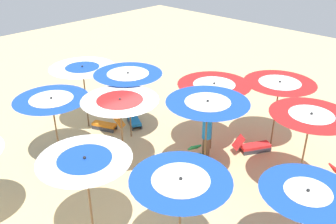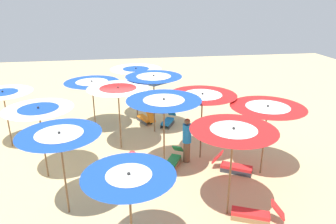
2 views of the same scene
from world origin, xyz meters
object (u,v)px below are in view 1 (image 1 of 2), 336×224
Objects in this scene: beach_umbrella_5 at (120,106)px; beach_umbrella_11 at (279,87)px; beach_umbrella_3 at (307,198)px; beach_umbrella_6 at (207,109)px; beach_umbrella_7 at (310,121)px; beach_ball at (154,172)px; beachgoer_0 at (207,135)px; lounger_2 at (200,160)px; beach_umbrella_9 at (128,79)px; beach_umbrella_1 at (85,165)px; beach_umbrella_10 at (214,89)px; beach_umbrella_2 at (181,187)px; lounger_1 at (134,119)px; beach_umbrella_8 at (83,72)px; lounger_0 at (253,146)px; lounger_3 at (319,181)px; lounger_4 at (107,124)px; beach_umbrella_4 at (52,104)px.

beach_umbrella_5 is 5.13m from beach_umbrella_11.
beach_umbrella_6 is at bearing 160.72° from beach_umbrella_3.
beach_ball is at bearing -145.83° from beach_umbrella_7.
beach_umbrella_3 is 5.53m from beach_umbrella_5.
beachgoer_0 is at bearing 57.03° from beach_umbrella_5.
lounger_2 is at bearing -109.37° from beach_umbrella_11.
beach_umbrella_3 is 0.85× the size of beach_umbrella_6.
beach_umbrella_9 is at bearing -167.35° from beach_umbrella_7.
beach_umbrella_5 is 1.50× the size of beachgoer_0.
lounger_2 is at bearing 140.72° from beach_umbrella_6.
beach_umbrella_1 is 0.98× the size of beach_umbrella_10.
lounger_2 is at bearing 1.33° from beachgoer_0.
beach_umbrella_2 is at bearing -60.23° from beach_umbrella_10.
beachgoer_0 is at bearing 29.27° from lounger_1.
beach_umbrella_8 is at bearing 173.48° from beach_ball.
beach_umbrella_7 is at bearing 14.24° from beach_umbrella_8.
beach_umbrella_8 is (-4.72, 3.18, 0.01)m from beach_umbrella_1.
lounger_3 is at bearing -66.56° from lounger_0.
lounger_4 is 0.80× the size of beachgoer_0.
beach_umbrella_4 is at bearing -104.40° from beach_umbrella_9.
beach_umbrella_4 is 3.61m from lounger_1.
lounger_3 is (3.15, 1.56, 0.01)m from lounger_2.
beach_umbrella_3 is at bearing 1.43° from beach_umbrella_5.
beach_umbrella_9 is at bearing 19.30° from beach_umbrella_8.
beach_umbrella_1 is 1.01× the size of beach_umbrella_11.
beach_umbrella_9 is at bearing 149.68° from beach_umbrella_2.
beach_umbrella_9 is (1.73, 0.60, 0.05)m from beach_umbrella_8.
lounger_3 reaches higher than beach_ball.
beachgoer_0 is at bearing 17.29° from beach_umbrella_8.
beach_umbrella_11 is at bearing 124.64° from beach_umbrella_3.
beach_umbrella_2 is 4.47m from beachgoer_0.
beach_umbrella_5 is 1.00× the size of beach_umbrella_8.
beach_umbrella_10 is at bearing -128.15° from beach_umbrella_11.
beach_umbrella_4 is 2.23m from beach_umbrella_5.
beachgoer_0 is 2.04m from beach_ball.
lounger_1 is 0.90× the size of lounger_3.
beach_umbrella_3 is 4.95m from beach_ball.
beach_umbrella_3 is 5.03m from lounger_0.
lounger_0 is (-2.02, 0.89, -2.03)m from beach_umbrella_7.
lounger_3 is (-0.79, 3.17, -1.77)m from beach_umbrella_3.
beach_umbrella_8 is 1.85× the size of lounger_0.
beach_umbrella_5 is 2.97m from beachgoer_0.
beach_umbrella_9 reaches higher than beach_umbrella_2.
beach_umbrella_8 reaches higher than beach_umbrella_4.
beach_umbrella_6 is (4.02, 2.40, 0.37)m from beach_umbrella_4.
beach_umbrella_2 reaches higher than beach_umbrella_4.
beach_ball is (3.25, -0.77, -0.07)m from lounger_4.
beach_ball is (-1.15, -0.97, -2.15)m from beach_umbrella_6.
lounger_4 is at bearing -89.21° from beachgoer_0.
beach_umbrella_11 is at bearing 82.85° from beach_umbrella_1.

